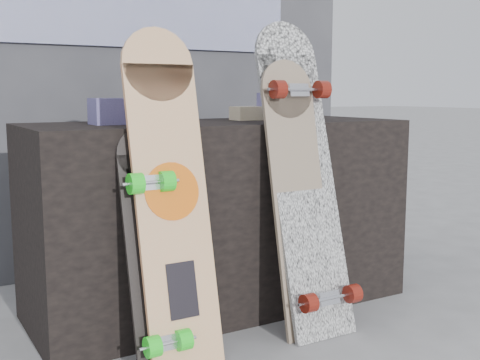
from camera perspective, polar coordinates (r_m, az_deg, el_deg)
ground at (r=2.30m, az=4.27°, el=-15.31°), size 60.00×60.00×0.00m
vendor_table at (r=2.59m, az=-1.94°, el=-3.32°), size 1.60×0.60×0.80m
booth at (r=3.31m, az=-9.14°, el=11.31°), size 2.40×0.22×2.20m
merch_box_purple at (r=2.36m, az=-11.76°, el=6.40°), size 0.18×0.12×0.10m
merch_box_small at (r=2.73m, az=3.61°, el=7.00°), size 0.14×0.14×0.12m
merch_box_flat at (r=2.70m, az=1.52°, el=6.36°), size 0.22×0.10×0.06m
longboard_geisha at (r=2.05m, az=-6.61°, el=-0.62°), size 0.26×0.27×1.15m
longboard_celtic at (r=2.31m, az=5.45°, el=-0.80°), size 0.23×0.23×1.05m
longboard_cascadia at (r=2.33m, az=6.05°, el=0.97°), size 0.28×0.39×1.20m
skateboard_dark at (r=2.04m, az=-8.21°, el=-6.40°), size 0.18×0.26×0.80m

